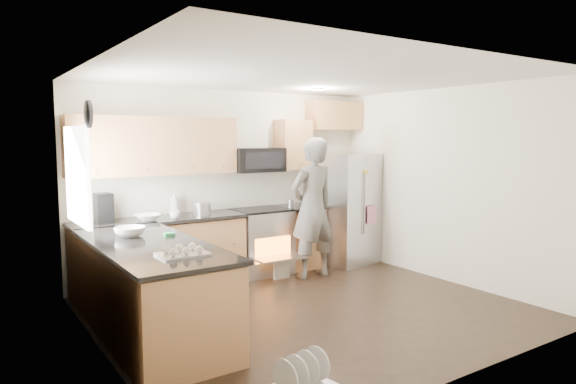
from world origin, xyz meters
TOP-DOWN VIEW (x-y plane):
  - ground at (0.00, 0.00)m, footprint 4.50×4.50m
  - room_shell at (-0.04, 0.02)m, footprint 4.54×4.04m
  - back_cabinet_run at (-0.59, 1.75)m, footprint 4.45×0.64m
  - peninsula at (-1.75, 0.25)m, footprint 0.96×2.36m
  - stove_range at (0.35, 1.69)m, footprint 0.76×0.97m
  - refrigerator at (1.77, 1.45)m, footprint 0.93×0.78m
  - person at (0.85, 1.13)m, footprint 0.73×0.50m
  - dish_rack at (-1.16, -1.46)m, footprint 0.54×0.47m

SIDE VIEW (x-z plane):
  - ground at x=0.00m, z-range 0.00..0.00m
  - dish_rack at x=-1.16m, z-range -0.07..0.23m
  - peninsula at x=-1.75m, z-range -0.05..0.97m
  - stove_range at x=0.35m, z-range -0.22..1.57m
  - refrigerator at x=1.77m, z-range 0.00..1.69m
  - back_cabinet_run at x=-0.59m, z-range -0.29..2.21m
  - person at x=0.85m, z-range 0.00..1.94m
  - room_shell at x=-0.04m, z-range 0.36..2.98m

